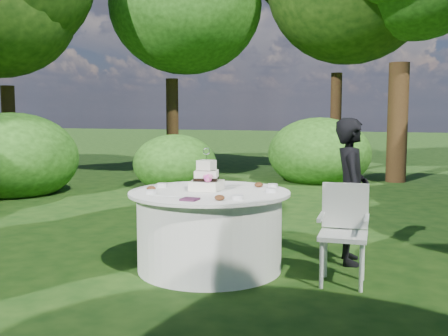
{
  "coord_description": "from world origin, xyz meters",
  "views": [
    {
      "loc": [
        1.84,
        -4.67,
        1.52
      ],
      "look_at": [
        0.15,
        0.0,
        1.0
      ],
      "focal_mm": 42.0,
      "sensor_mm": 36.0,
      "label": 1
    }
  ],
  "objects_px": {
    "napkins": "(190,199)",
    "chair": "(344,225)",
    "cake": "(207,179)",
    "table": "(210,230)",
    "guest": "(351,191)"
  },
  "relations": [
    {
      "from": "napkins",
      "to": "table",
      "type": "distance_m",
      "value": 0.68
    },
    {
      "from": "cake",
      "to": "napkins",
      "type": "bearing_deg",
      "value": -82.36
    },
    {
      "from": "guest",
      "to": "chair",
      "type": "xyz_separation_m",
      "value": [
        0.02,
        -0.65,
        -0.22
      ]
    },
    {
      "from": "napkins",
      "to": "guest",
      "type": "relative_size",
      "value": 0.09
    },
    {
      "from": "table",
      "to": "chair",
      "type": "relative_size",
      "value": 1.76
    },
    {
      "from": "napkins",
      "to": "chair",
      "type": "xyz_separation_m",
      "value": [
        1.24,
        0.6,
        -0.26
      ]
    },
    {
      "from": "napkins",
      "to": "cake",
      "type": "height_order",
      "value": "cake"
    },
    {
      "from": "cake",
      "to": "chair",
      "type": "bearing_deg",
      "value": 0.62
    },
    {
      "from": "table",
      "to": "napkins",
      "type": "bearing_deg",
      "value": -86.11
    },
    {
      "from": "napkins",
      "to": "chair",
      "type": "distance_m",
      "value": 1.41
    },
    {
      "from": "napkins",
      "to": "chair",
      "type": "relative_size",
      "value": 0.16
    },
    {
      "from": "guest",
      "to": "napkins",
      "type": "bearing_deg",
      "value": 121.97
    },
    {
      "from": "table",
      "to": "chair",
      "type": "height_order",
      "value": "chair"
    },
    {
      "from": "napkins",
      "to": "table",
      "type": "relative_size",
      "value": 0.09
    },
    {
      "from": "cake",
      "to": "guest",
      "type": "bearing_deg",
      "value": 26.98
    }
  ]
}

